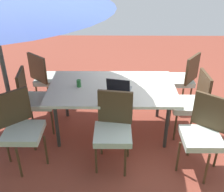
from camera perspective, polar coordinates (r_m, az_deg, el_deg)
name	(u,v)px	position (r m, az deg, el deg)	size (l,w,h in m)	color
ground_plane	(112,130)	(4.30, 0.00, -7.17)	(10.00, 10.00, 0.02)	brown
dining_table	(112,90)	(3.92, 0.00, 1.27)	(1.81, 1.09, 0.76)	silver
chair_west	(192,101)	(4.11, 16.25, -1.00)	(0.47, 0.46, 0.98)	silver
chair_north	(113,127)	(3.41, 0.31, -6.51)	(0.48, 0.49, 0.98)	silver
chair_northeast	(21,126)	(3.61, -18.53, -5.99)	(0.58, 0.59, 0.98)	silver
chair_east	(34,97)	(4.20, -15.89, -0.30)	(0.48, 0.47, 0.98)	silver
chair_southeast	(46,77)	(4.82, -13.57, 3.96)	(0.58, 0.59, 0.98)	silver
chair_southwest	(183,78)	(4.80, 14.50, 3.73)	(0.58, 0.58, 0.98)	silver
chair_northwest	(204,131)	(3.52, 18.59, -7.00)	(0.58, 0.58, 0.98)	silver
laptop	(119,88)	(3.77, 1.48, 1.72)	(0.37, 0.31, 0.21)	gray
cup	(79,83)	(3.91, -6.93, 2.64)	(0.06, 0.06, 0.10)	#286B33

